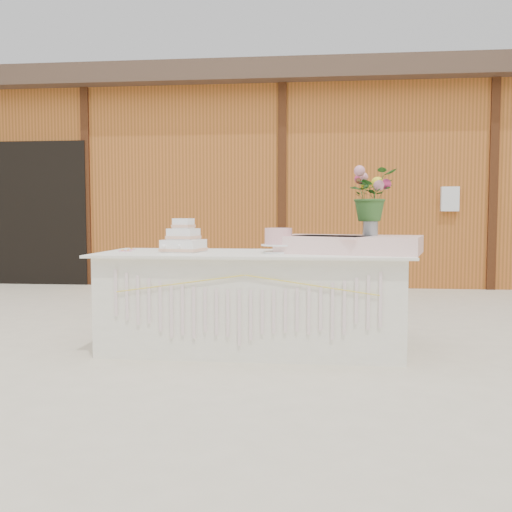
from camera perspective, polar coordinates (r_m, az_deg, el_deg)
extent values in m
plane|color=beige|center=(4.60, -0.40, -9.24)|extent=(80.00, 80.00, 0.00)
cube|color=#AF5B24|center=(10.47, 3.28, 6.43)|extent=(12.00, 4.00, 3.00)
cube|color=#453327|center=(10.67, 3.32, 15.32)|extent=(12.60, 4.60, 0.30)
cube|color=black|center=(9.65, -23.19, 3.95)|extent=(2.40, 0.08, 2.20)
cube|color=white|center=(4.53, -0.40, -4.62)|extent=(2.28, 0.88, 0.75)
cube|color=white|center=(4.49, -0.40, 0.24)|extent=(2.40, 1.00, 0.02)
cube|color=white|center=(4.57, -7.25, 1.02)|extent=(0.34, 0.34, 0.10)
cube|color=#ECB495|center=(4.57, -7.25, 0.65)|extent=(0.35, 0.35, 0.02)
cube|color=white|center=(4.57, -7.26, 2.19)|extent=(0.24, 0.24, 0.09)
cube|color=#ECB495|center=(4.57, -7.26, 1.88)|extent=(0.26, 0.26, 0.02)
cube|color=white|center=(4.57, -7.27, 3.25)|extent=(0.16, 0.16, 0.08)
cube|color=#ECB495|center=(4.57, -7.27, 2.99)|extent=(0.17, 0.17, 0.02)
cylinder|color=white|center=(4.39, 2.25, 0.38)|extent=(0.23, 0.23, 0.01)
cylinder|color=white|center=(4.39, 2.25, 0.75)|extent=(0.07, 0.07, 0.04)
cylinder|color=white|center=(4.38, 2.26, 1.11)|extent=(0.27, 0.27, 0.01)
cylinder|color=#E8A7A9|center=(4.38, 2.26, 2.00)|extent=(0.21, 0.21, 0.12)
cube|color=#FFCECD|center=(4.47, 9.39, 1.16)|extent=(1.18, 0.85, 0.13)
cylinder|color=#AAAAAE|center=(4.53, 11.36, 3.03)|extent=(0.12, 0.12, 0.16)
imported|color=#2D5A24|center=(4.53, 11.41, 6.62)|extent=(0.48, 0.47, 0.41)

